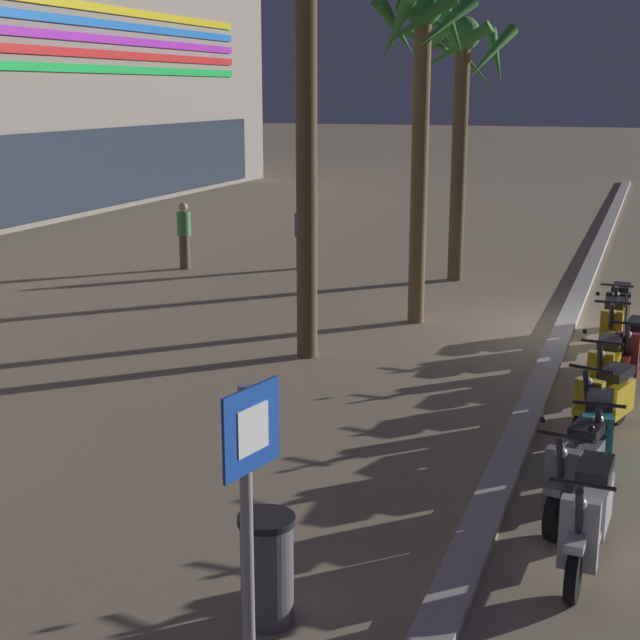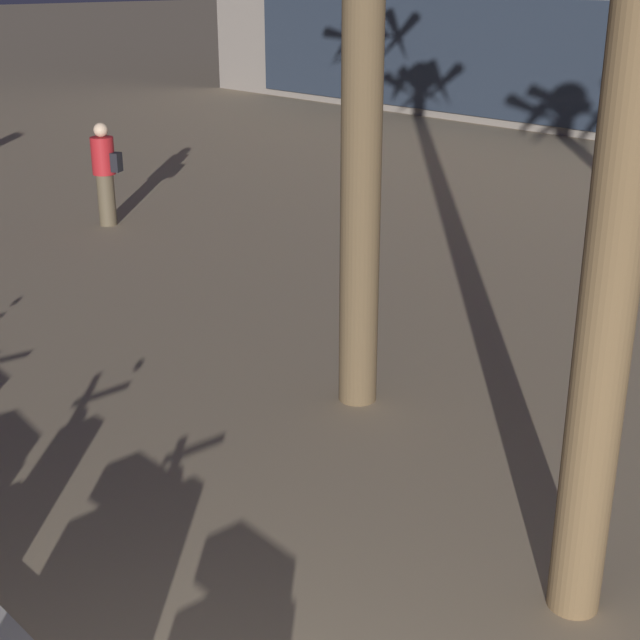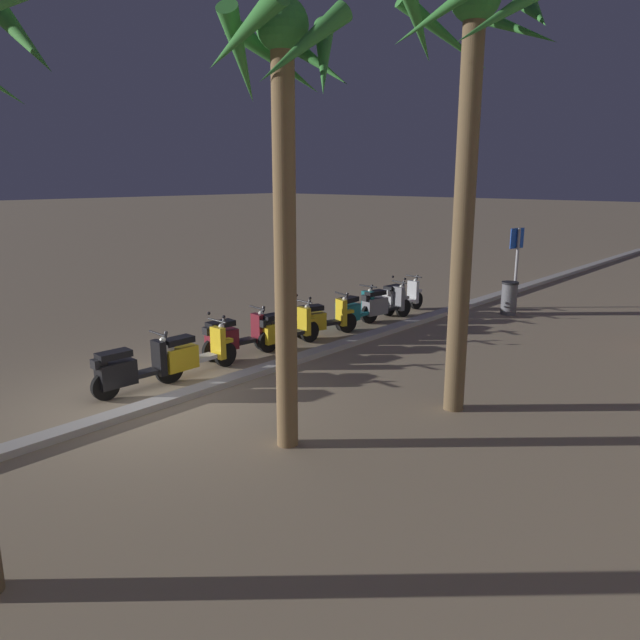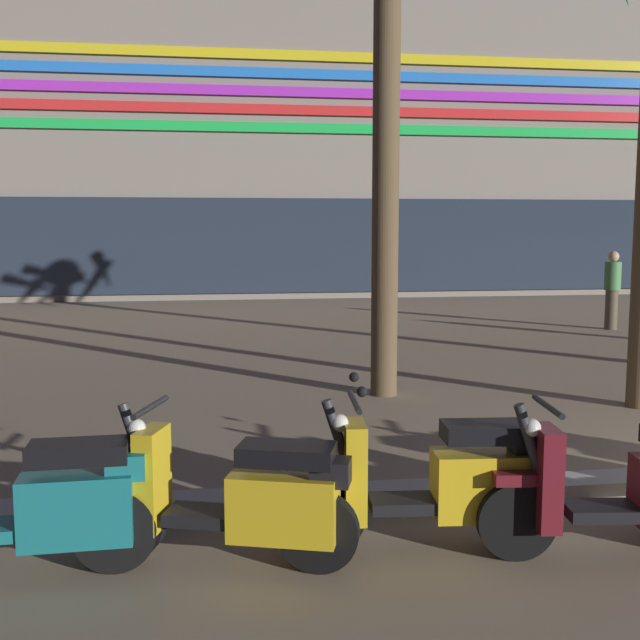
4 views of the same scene
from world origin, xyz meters
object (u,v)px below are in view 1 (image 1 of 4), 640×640
(scooter_teal_mid_rear, at_px, (597,434))
(scooter_yellow_mid_front, at_px, (606,401))
(palm_tree_mid_walkway, at_px, (461,85))
(pedestrian_by_palm_tree, at_px, (184,234))
(scooter_grey_second_in_line, at_px, (579,467))
(palm_tree_by_mall_entrance, at_px, (305,35))
(scooter_black_lead_nearest, at_px, (618,309))
(crossing_sign, at_px, (249,509))
(palm_tree_near_sign, at_px, (422,75))
(pedestrian_strolling_near_curb, at_px, (301,235))
(litter_bin, at_px, (267,568))
(scooter_yellow_gap_after_mid, at_px, (606,370))
(scooter_yellow_mid_centre, at_px, (612,327))
(scooter_maroon_far_back, at_px, (633,350))
(scooter_silver_last_in_row, at_px, (588,514))

(scooter_teal_mid_rear, relative_size, scooter_yellow_mid_front, 1.04)
(palm_tree_mid_walkway, distance_m, pedestrian_by_palm_tree, 7.54)
(scooter_grey_second_in_line, xyz_separation_m, palm_tree_by_mall_entrance, (4.44, 4.76, 4.68))
(scooter_black_lead_nearest, bearing_deg, crossing_sign, 170.41)
(crossing_sign, bearing_deg, scooter_black_lead_nearest, -9.59)
(palm_tree_near_sign, height_order, pedestrian_strolling_near_curb, palm_tree_near_sign)
(scooter_black_lead_nearest, height_order, palm_tree_near_sign, palm_tree_near_sign)
(palm_tree_by_mall_entrance, relative_size, litter_bin, 7.19)
(scooter_yellow_gap_after_mid, height_order, crossing_sign, crossing_sign)
(scooter_yellow_gap_after_mid, xyz_separation_m, palm_tree_by_mall_entrance, (0.70, 4.82, 4.69))
(scooter_teal_mid_rear, xyz_separation_m, litter_bin, (-4.19, 2.36, 0.03))
(scooter_black_lead_nearest, xyz_separation_m, pedestrian_strolling_near_curb, (3.96, 7.69, 0.38))
(scooter_yellow_mid_front, bearing_deg, crossing_sign, 162.12)
(pedestrian_by_palm_tree, height_order, pedestrian_strolling_near_curb, pedestrian_by_palm_tree)
(scooter_yellow_gap_after_mid, height_order, litter_bin, scooter_yellow_gap_after_mid)
(scooter_yellow_gap_after_mid, bearing_deg, scooter_yellow_mid_front, -176.60)
(palm_tree_by_mall_entrance, xyz_separation_m, palm_tree_mid_walkway, (7.16, -0.99, -0.73))
(palm_tree_mid_walkway, xyz_separation_m, litter_bin, (-14.69, -1.52, -3.94))
(scooter_teal_mid_rear, height_order, scooter_yellow_gap_after_mid, scooter_yellow_gap_after_mid)
(pedestrian_strolling_near_curb, bearing_deg, palm_tree_by_mall_entrance, -158.33)
(crossing_sign, bearing_deg, scooter_grey_second_in_line, -25.54)
(litter_bin, bearing_deg, scooter_yellow_mid_centre, -13.40)
(scooter_grey_second_in_line, bearing_deg, scooter_teal_mid_rear, -5.91)
(scooter_black_lead_nearest, height_order, crossing_sign, crossing_sign)
(scooter_yellow_gap_after_mid, height_order, palm_tree_mid_walkway, palm_tree_mid_walkway)
(scooter_grey_second_in_line, distance_m, palm_tree_mid_walkway, 12.82)
(crossing_sign, distance_m, palm_tree_mid_walkway, 16.04)
(scooter_grey_second_in_line, height_order, scooter_teal_mid_rear, scooter_grey_second_in_line)
(scooter_black_lead_nearest, bearing_deg, palm_tree_near_sign, 96.01)
(pedestrian_by_palm_tree, bearing_deg, scooter_black_lead_nearest, -105.91)
(palm_tree_near_sign, relative_size, pedestrian_by_palm_tree, 3.69)
(scooter_grey_second_in_line, distance_m, scooter_yellow_mid_front, 2.39)
(crossing_sign, bearing_deg, scooter_yellow_mid_front, -17.88)
(scooter_yellow_mid_front, distance_m, scooter_maroon_far_back, 2.62)
(scooter_teal_mid_rear, relative_size, litter_bin, 1.89)
(scooter_yellow_mid_front, height_order, crossing_sign, crossing_sign)
(scooter_black_lead_nearest, distance_m, palm_tree_mid_walkway, 6.72)
(palm_tree_by_mall_entrance, bearing_deg, scooter_teal_mid_rear, -124.46)
(scooter_yellow_gap_after_mid, xyz_separation_m, scooter_maroon_far_back, (1.25, -0.33, -0.00))
(crossing_sign, bearing_deg, palm_tree_by_mall_entrance, 18.26)
(crossing_sign, relative_size, palm_tree_near_sign, 0.39)
(scooter_yellow_mid_front, xyz_separation_m, palm_tree_by_mall_entrance, (2.05, 4.90, 4.70))
(crossing_sign, relative_size, pedestrian_by_palm_tree, 1.45)
(scooter_maroon_far_back, bearing_deg, scooter_silver_last_in_row, 177.94)
(pedestrian_strolling_near_curb, bearing_deg, scooter_yellow_gap_after_mid, -135.92)
(crossing_sign, xyz_separation_m, pedestrian_strolling_near_curb, (15.77, 5.69, -0.66))
(scooter_yellow_mid_centre, bearing_deg, scooter_maroon_far_back, -164.57)
(scooter_yellow_gap_after_mid, bearing_deg, palm_tree_by_mall_entrance, 81.77)
(pedestrian_by_palm_tree, bearing_deg, litter_bin, -149.53)
(scooter_grey_second_in_line, height_order, pedestrian_strolling_near_curb, pedestrian_strolling_near_curb)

